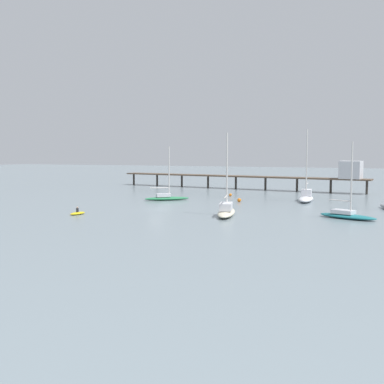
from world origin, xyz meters
TOP-DOWN VIEW (x-y plane):
  - ground_plane at (0.00, 0.00)m, footprint 400.00×400.00m
  - pier at (12.72, 41.74)m, footprint 61.50×11.26m
  - sailboat_white at (19.94, 20.57)m, footprint 3.02×9.14m
  - sailboat_teal at (28.38, 0.19)m, footprint 8.33×5.31m
  - sailboat_green at (-4.26, 13.10)m, footprint 7.82×6.49m
  - sailboat_cream at (12.46, -3.08)m, footprint 4.43×10.02m
  - dinghy_yellow at (-7.71, -9.67)m, footprint 1.53×2.88m
  - mooring_buoy_mid at (4.36, 24.93)m, footprint 0.59×0.59m
  - mooring_buoy_outer at (9.06, 15.09)m, footprint 0.69×0.69m

SIDE VIEW (x-z plane):
  - ground_plane at x=0.00m, z-range 0.00..0.00m
  - dinghy_yellow at x=-7.71m, z-range -0.36..0.78m
  - mooring_buoy_mid at x=4.36m, z-range 0.00..0.59m
  - mooring_buoy_outer at x=9.06m, z-range 0.00..0.69m
  - sailboat_teal at x=28.38m, z-range -4.57..5.73m
  - sailboat_green at x=-4.26m, z-range -4.32..5.55m
  - sailboat_cream at x=12.46m, z-range -5.01..6.58m
  - sailboat_white at x=19.94m, z-range -5.58..7.28m
  - pier at x=12.72m, z-range 0.48..7.41m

